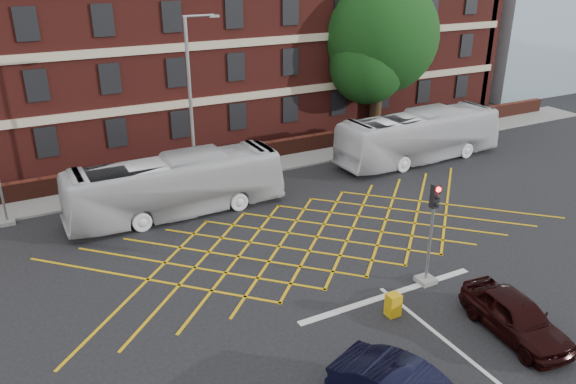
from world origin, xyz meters
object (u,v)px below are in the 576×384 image
traffic_light_near (430,244)px  utility_cabinet (393,305)px  bus_right (419,136)px  deciduous_tree (379,44)px  bus_left (176,186)px  street_lamp (194,139)px  traffic_light_far (1,191)px  car_maroon (515,316)px

traffic_light_near → utility_cabinet: 3.12m
bus_right → traffic_light_near: 14.89m
deciduous_tree → traffic_light_near: deciduous_tree is taller
bus_right → bus_left: bearing=90.7°
utility_cabinet → deciduous_tree: bearing=55.7°
deciduous_tree → street_lamp: 17.81m
traffic_light_near → traffic_light_far: (-14.63, 13.77, 0.00)m
bus_left → bus_right: size_ratio=0.96×
utility_cabinet → traffic_light_far: bearing=128.9°
car_maroon → traffic_light_far: size_ratio=1.02×
bus_left → deciduous_tree: (17.94, 7.89, 4.75)m
bus_right → car_maroon: 18.01m
bus_left → car_maroon: size_ratio=2.53×
street_lamp → utility_cabinet: 14.23m
car_maroon → street_lamp: bearing=114.8°
deciduous_tree → street_lamp: deciduous_tree is taller
bus_left → utility_cabinet: size_ratio=12.58×
car_maroon → utility_cabinet: (-3.02, 2.85, -0.30)m
deciduous_tree → traffic_light_far: 26.64m
car_maroon → traffic_light_far: 23.34m
traffic_light_near → bus_right: bearing=51.4°
bus_left → utility_cabinet: bus_left is taller
deciduous_tree → traffic_light_far: deciduous_tree is taller
car_maroon → utility_cabinet: car_maroon is taller
traffic_light_far → utility_cabinet: size_ratio=4.89×
traffic_light_near → bus_left: bearing=121.7°
traffic_light_near → utility_cabinet: (-2.57, -1.17, -1.33)m
traffic_light_near → street_lamp: 13.65m
bus_left → traffic_light_far: size_ratio=2.57×
deciduous_tree → utility_cabinet: deciduous_tree is taller
street_lamp → bus_right: bearing=-3.4°
bus_right → traffic_light_far: bearing=83.5°
car_maroon → deciduous_tree: (10.66, 22.94, 5.54)m
traffic_light_far → street_lamp: bearing=-7.6°
deciduous_tree → traffic_light_far: bearing=-168.7°
traffic_light_far → utility_cabinet: (12.06, -14.94, -1.33)m
traffic_light_near → street_lamp: size_ratio=0.45×
bus_left → bus_right: bus_right is taller
bus_right → street_lamp: size_ratio=1.21×
traffic_light_far → utility_cabinet: traffic_light_far is taller
car_maroon → bus_right: bearing=66.4°
utility_cabinet → street_lamp: bearing=101.0°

